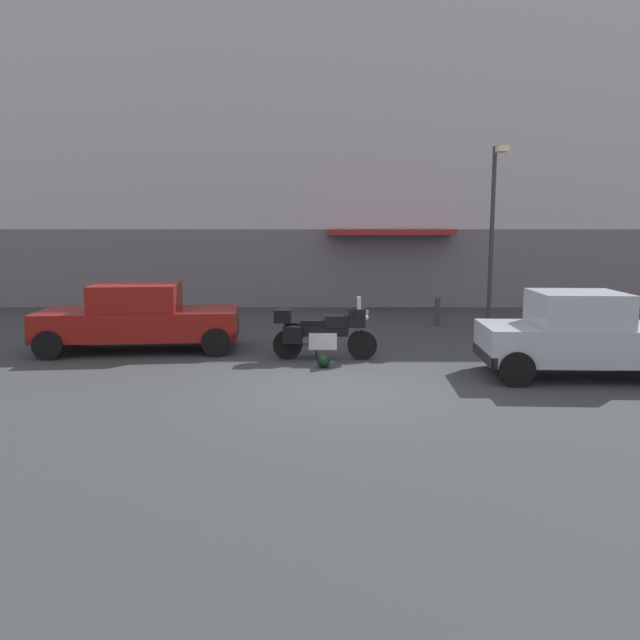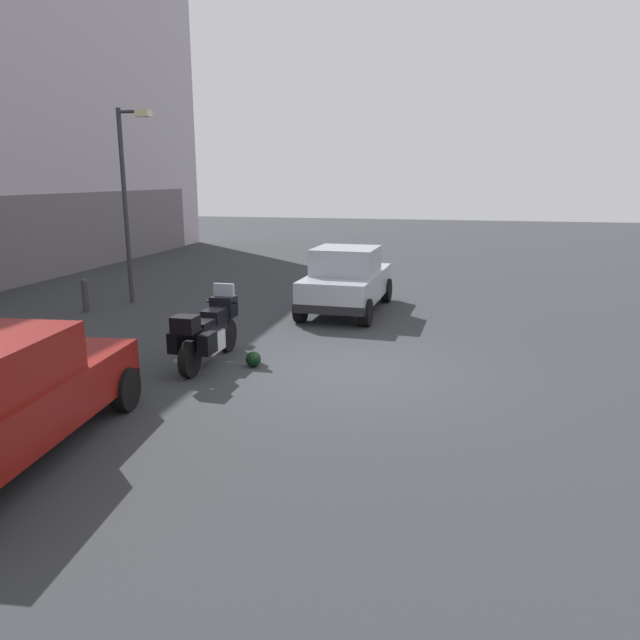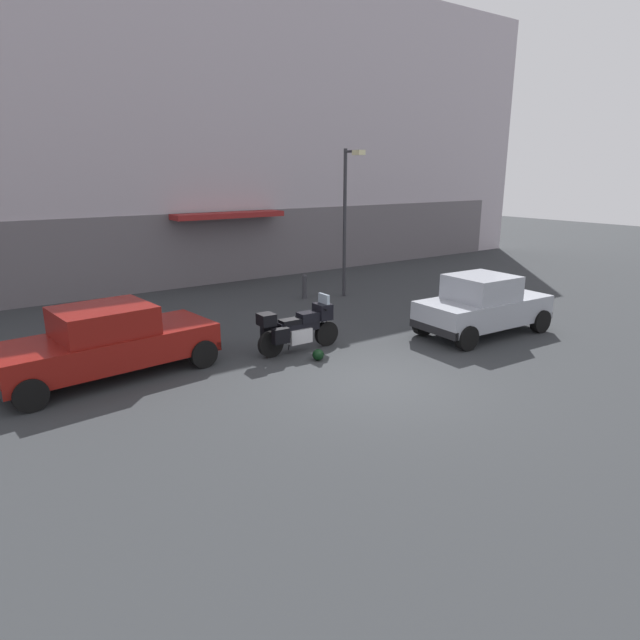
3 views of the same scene
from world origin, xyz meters
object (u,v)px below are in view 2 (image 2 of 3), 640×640
at_px(streetlamp_curbside, 129,188).
at_px(bollard_curbside, 85,294).
at_px(motorcycle, 208,331).
at_px(helmet, 253,359).
at_px(car_hatchback_near, 347,280).

distance_m(streetlamp_curbside, bollard_curbside, 3.00).
distance_m(motorcycle, helmet, 0.97).
bearing_deg(motorcycle, car_hatchback_near, -17.10).
bearing_deg(bollard_curbside, motorcycle, -125.33).
relative_size(car_hatchback_near, bollard_curbside, 4.57).
height_order(motorcycle, helmet, motorcycle).
bearing_deg(bollard_curbside, car_hatchback_near, -76.67).
height_order(helmet, streetlamp_curbside, streetlamp_curbside).
bearing_deg(car_hatchback_near, motorcycle, 164.06).
height_order(helmet, bollard_curbside, bollard_curbside).
height_order(motorcycle, bollard_curbside, motorcycle).
bearing_deg(car_hatchback_near, bollard_curbside, 105.88).
bearing_deg(helmet, motorcycle, 91.23).
xyz_separation_m(car_hatchback_near, bollard_curbside, (-1.52, 6.43, -0.35)).
distance_m(motorcycle, bollard_curbside, 5.87).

